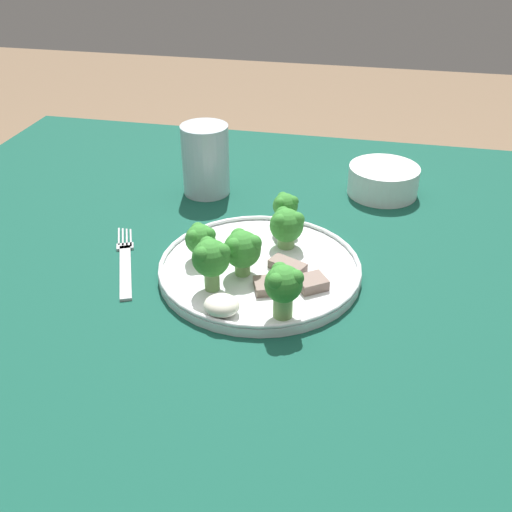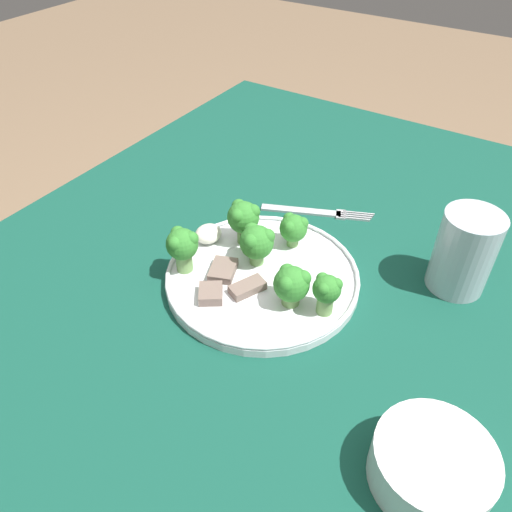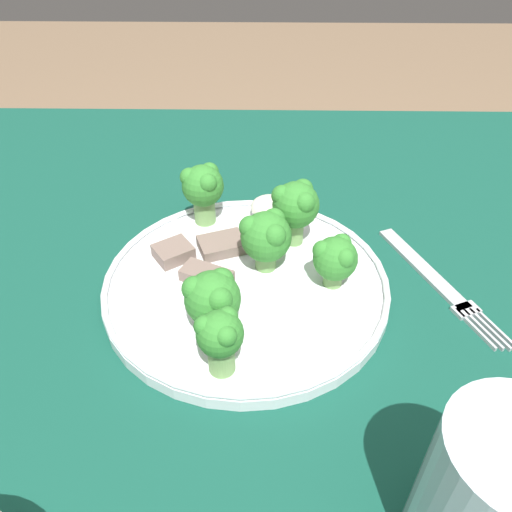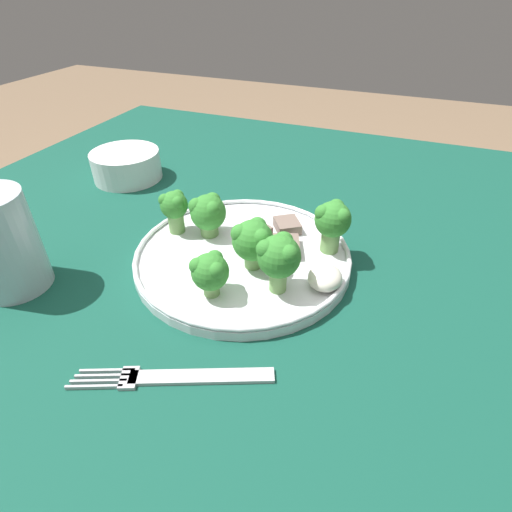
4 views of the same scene
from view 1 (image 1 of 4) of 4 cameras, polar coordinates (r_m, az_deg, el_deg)
table at (r=0.91m, az=-1.12°, el=-5.18°), size 1.14×0.96×0.74m
dinner_plate at (r=0.80m, az=0.37°, el=-1.17°), size 0.27×0.27×0.02m
fork at (r=0.84m, az=-12.34°, el=-0.55°), size 0.09×0.18×0.00m
cream_bowl at (r=1.03m, az=12.01°, el=7.01°), size 0.12×0.12×0.05m
drinking_glass at (r=1.00m, az=-4.81°, el=8.77°), size 0.08×0.08×0.12m
broccoli_floret_near_rim_left at (r=0.80m, az=-5.33°, el=1.63°), size 0.04×0.04×0.05m
broccoli_floret_center_left at (r=0.86m, az=2.80°, el=4.62°), size 0.04×0.04×0.06m
broccoli_floret_back_left at (r=0.76m, az=-1.32°, el=0.70°), size 0.05×0.05×0.06m
broccoli_floret_front_left at (r=0.73m, az=-4.31°, el=-0.20°), size 0.05×0.05×0.07m
broccoli_floret_center_back at (r=0.68m, az=2.64°, el=-2.79°), size 0.05×0.04×0.07m
broccoli_floret_mid_cluster at (r=0.82m, az=2.93°, el=2.96°), size 0.05×0.05×0.06m
meat_slice_front_slice at (r=0.75m, az=5.33°, el=-2.56°), size 0.05×0.05×0.01m
meat_slice_middle_slice at (r=0.79m, az=3.02°, el=-0.94°), size 0.05×0.04×0.01m
meat_slice_rear_slice at (r=0.75m, az=1.59°, el=-2.80°), size 0.05×0.05×0.01m
sauce_dollop at (r=0.71m, az=-3.29°, el=-4.71°), size 0.04×0.04×0.02m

